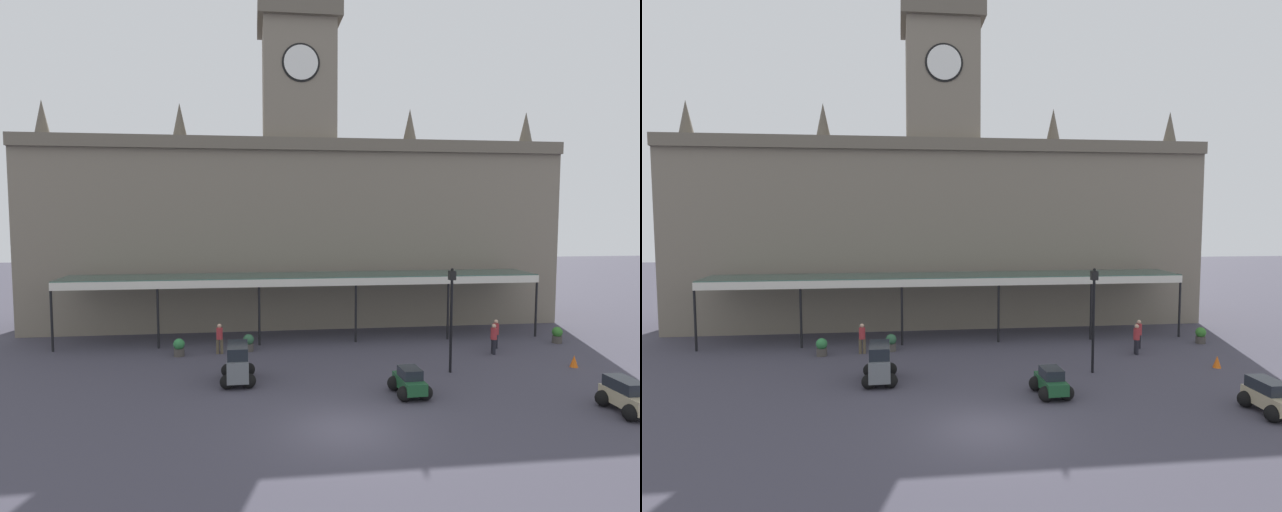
{
  "view_description": "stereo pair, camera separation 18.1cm",
  "coord_description": "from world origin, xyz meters",
  "views": [
    {
      "loc": [
        -3.13,
        -17.65,
        7.63
      ],
      "look_at": [
        0.0,
        6.91,
        5.64
      ],
      "focal_mm": 29.22,
      "sensor_mm": 36.0,
      "label": 1
    },
    {
      "loc": [
        -2.95,
        -17.67,
        7.63
      ],
      "look_at": [
        0.0,
        6.91,
        5.64
      ],
      "focal_mm": 29.22,
      "sensor_mm": 36.0,
      "label": 2
    }
  ],
  "objects": [
    {
      "name": "pedestrian_crossing_forecourt",
      "position": [
        9.81,
        8.86,
        0.91
      ],
      "size": [
        0.34,
        0.39,
        1.67
      ],
      "color": "black",
      "rests_on": "ground"
    },
    {
      "name": "traffic_cone",
      "position": [
        12.71,
        6.05,
        0.3
      ],
      "size": [
        0.4,
        0.4,
        0.59
      ],
      "primitive_type": "cone",
      "color": "orange",
      "rests_on": "ground"
    },
    {
      "name": "car_grey_van",
      "position": [
        -3.91,
        5.76,
        0.81
      ],
      "size": [
        1.63,
        2.42,
        1.77
      ],
      "color": "slate",
      "rests_on": "ground"
    },
    {
      "name": "victorian_lamppost",
      "position": [
        6.24,
        6.0,
        3.14
      ],
      "size": [
        0.3,
        0.3,
        5.08
      ],
      "color": "black",
      "rests_on": "ground"
    },
    {
      "name": "car_beige_estate",
      "position": [
        11.08,
        0.22,
        0.56
      ],
      "size": [
        1.55,
        2.26,
        1.27
      ],
      "color": "tan",
      "rests_on": "ground"
    },
    {
      "name": "planter_by_canopy",
      "position": [
        14.71,
        10.74,
        0.49
      ],
      "size": [
        0.6,
        0.6,
        0.96
      ],
      "color": "#47423D",
      "rests_on": "ground"
    },
    {
      "name": "pedestrian_beside_cars",
      "position": [
        10.46,
        9.95,
        0.91
      ],
      "size": [
        0.34,
        0.34,
        1.67
      ],
      "color": "black",
      "rests_on": "ground"
    },
    {
      "name": "entrance_canopy",
      "position": [
        -0.0,
        13.73,
        3.79
      ],
      "size": [
        28.75,
        3.26,
        3.94
      ],
      "color": "#38564C",
      "rests_on": "ground"
    },
    {
      "name": "pedestrian_near_entrance",
      "position": [
        -5.05,
        10.81,
        0.91
      ],
      "size": [
        0.39,
        0.34,
        1.67
      ],
      "color": "brown",
      "rests_on": "ground"
    },
    {
      "name": "station_building",
      "position": [
        -0.0,
        19.07,
        7.11
      ],
      "size": [
        35.71,
        6.23,
        21.37
      ],
      "color": "slate",
      "rests_on": "ground"
    },
    {
      "name": "planter_forecourt_centre",
      "position": [
        -3.48,
        11.17,
        0.49
      ],
      "size": [
        0.6,
        0.6,
        0.96
      ],
      "color": "#47423D",
      "rests_on": "ground"
    },
    {
      "name": "planter_near_kerb",
      "position": [
        -7.19,
        10.62,
        0.49
      ],
      "size": [
        0.6,
        0.6,
        0.96
      ],
      "color": "#47423D",
      "rests_on": "ground"
    },
    {
      "name": "ground_plane",
      "position": [
        0.0,
        0.0,
        0.0
      ],
      "size": [
        140.0,
        140.0,
        0.0
      ],
      "primitive_type": "plane",
      "color": "#413E4B"
    },
    {
      "name": "car_green_sedan",
      "position": [
        3.33,
        3.14,
        0.5
      ],
      "size": [
        1.57,
        2.08,
        1.19
      ],
      "color": "#1E512D",
      "rests_on": "ground"
    }
  ]
}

